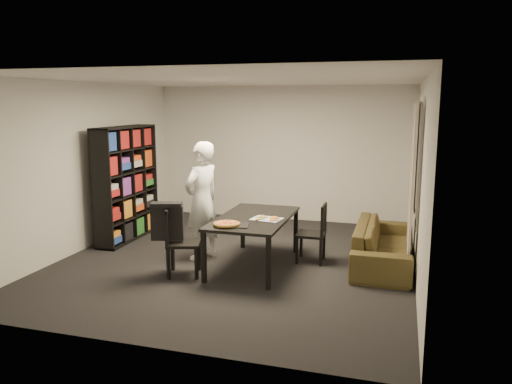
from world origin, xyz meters
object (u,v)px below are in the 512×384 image
(person, at_px, (202,201))
(pepperoni_pizza, at_px, (227,224))
(bookshelf, at_px, (126,183))
(baking_tray, at_px, (233,225))
(dining_table, at_px, (254,221))
(chair_left, at_px, (177,237))
(chair_right, at_px, (317,229))
(sofa, at_px, (384,244))

(person, bearing_deg, pepperoni_pizza, 63.43)
(bookshelf, bearing_deg, baking_tray, -29.44)
(bookshelf, height_order, dining_table, bookshelf)
(pepperoni_pizza, bearing_deg, dining_table, 71.46)
(chair_left, relative_size, chair_right, 1.07)
(baking_tray, bearing_deg, bookshelf, 150.56)
(person, bearing_deg, chair_right, 121.84)
(person, distance_m, pepperoni_pizza, 0.97)
(chair_left, relative_size, person, 0.53)
(dining_table, distance_m, sofa, 1.89)
(dining_table, relative_size, person, 0.99)
(chair_right, height_order, pepperoni_pizza, chair_right)
(dining_table, xyz_separation_m, sofa, (1.75, 0.61, -0.36))
(chair_left, xyz_separation_m, sofa, (2.63, 1.24, -0.23))
(chair_left, bearing_deg, baking_tray, -99.70)
(chair_right, xyz_separation_m, sofa, (0.94, 0.17, -0.20))
(baking_tray, bearing_deg, pepperoni_pizza, -148.29)
(baking_tray, bearing_deg, chair_left, -172.49)
(chair_left, height_order, person, person)
(dining_table, height_order, chair_right, chair_right)
(chair_right, height_order, sofa, chair_right)
(bookshelf, height_order, baking_tray, bookshelf)
(baking_tray, relative_size, pepperoni_pizza, 1.14)
(chair_right, relative_size, sofa, 0.43)
(baking_tray, bearing_deg, chair_right, 45.99)
(bookshelf, relative_size, baking_tray, 4.75)
(dining_table, relative_size, chair_left, 1.86)
(baking_tray, height_order, pepperoni_pizza, pepperoni_pizza)
(baking_tray, bearing_deg, sofa, 31.35)
(bookshelf, xyz_separation_m, pepperoni_pizza, (2.27, -1.37, -0.21))
(chair_left, bearing_deg, chair_right, -74.97)
(person, bearing_deg, baking_tray, 68.40)
(dining_table, bearing_deg, chair_right, 27.96)
(chair_right, bearing_deg, dining_table, -62.95)
(chair_right, distance_m, sofa, 0.98)
(bookshelf, xyz_separation_m, chair_right, (3.28, -0.35, -0.46))
(chair_right, distance_m, person, 1.72)
(dining_table, height_order, baking_tray, baking_tray)
(person, bearing_deg, bookshelf, -90.01)
(dining_table, bearing_deg, bookshelf, 162.31)
(baking_tray, height_order, sofa, baking_tray)
(dining_table, bearing_deg, sofa, 19.07)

